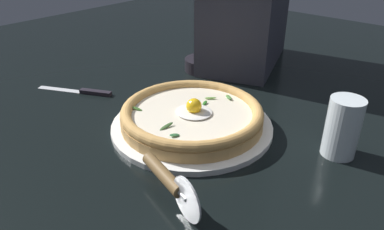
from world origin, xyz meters
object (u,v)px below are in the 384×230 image
side_bowl (203,64)px  drinking_glass (342,132)px  pizza (192,114)px  pizza_cutter (169,180)px  table_knife (85,91)px

side_bowl → drinking_glass: 0.51m
pizza → side_bowl: bearing=-54.6°
pizza_cutter → table_knife: size_ratio=0.82×
pizza_cutter → table_knife: pizza_cutter is taller
side_bowl → table_knife: bearing=68.4°
side_bowl → drinking_glass: size_ratio=0.96×
pizza → pizza_cutter: bearing=121.8°
side_bowl → pizza_cutter: (-0.32, 0.48, 0.02)m
drinking_glass → pizza_cutter: bearing=63.0°
side_bowl → table_knife: (0.13, 0.33, -0.01)m
pizza_cutter → table_knife: 0.48m
side_bowl → drinking_glass: (-0.48, 0.17, 0.03)m
pizza → table_knife: pizza is taller
table_knife → drinking_glass: (-0.61, -0.16, 0.05)m
pizza_cutter → drinking_glass: (-0.16, -0.31, 0.01)m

